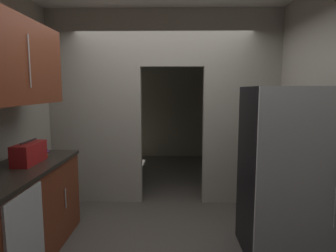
{
  "coord_description": "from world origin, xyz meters",
  "views": [
    {
      "loc": [
        0.14,
        -2.85,
        1.68
      ],
      "look_at": [
        0.07,
        0.82,
        1.21
      ],
      "focal_mm": 30.51,
      "sensor_mm": 36.0,
      "label": 1
    }
  ],
  "objects_px": {
    "dishwasher": "(26,245)",
    "book_stack": "(41,153)",
    "refrigerator": "(283,173)",
    "boombox": "(29,153)"
  },
  "relations": [
    {
      "from": "boombox",
      "to": "dishwasher",
      "type": "bearing_deg",
      "value": -67.19
    },
    {
      "from": "refrigerator",
      "to": "boombox",
      "type": "xyz_separation_m",
      "value": [
        -2.57,
        0.0,
        0.19
      ]
    },
    {
      "from": "refrigerator",
      "to": "book_stack",
      "type": "distance_m",
      "value": 2.61
    },
    {
      "from": "dishwasher",
      "to": "book_stack",
      "type": "bearing_deg",
      "value": 107.36
    },
    {
      "from": "book_stack",
      "to": "boombox",
      "type": "bearing_deg",
      "value": -85.66
    },
    {
      "from": "refrigerator",
      "to": "dishwasher",
      "type": "height_order",
      "value": "refrigerator"
    },
    {
      "from": "dishwasher",
      "to": "book_stack",
      "type": "relative_size",
      "value": 5.52
    },
    {
      "from": "boombox",
      "to": "book_stack",
      "type": "height_order",
      "value": "boombox"
    },
    {
      "from": "dishwasher",
      "to": "boombox",
      "type": "distance_m",
      "value": 0.94
    },
    {
      "from": "boombox",
      "to": "book_stack",
      "type": "xyz_separation_m",
      "value": [
        -0.02,
        0.3,
        -0.07
      ]
    }
  ]
}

